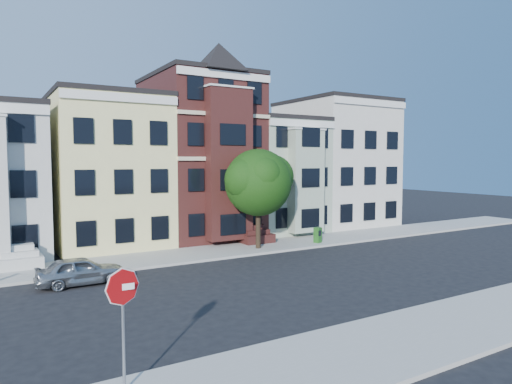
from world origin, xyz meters
TOP-DOWN VIEW (x-y plane):
  - ground at (0.00, 0.00)m, footprint 120.00×120.00m
  - far_sidewalk at (0.00, 8.00)m, footprint 60.00×4.00m
  - near_sidewalk at (0.00, -8.00)m, footprint 60.00×4.00m
  - house_yellow at (-7.00, 14.50)m, footprint 7.00×9.00m
  - house_brown at (0.00, 14.50)m, footprint 7.00×9.00m
  - house_green at (6.50, 14.50)m, footprint 6.00×9.00m
  - house_cream at (13.50, 14.50)m, footprint 8.00×9.00m
  - street_tree at (0.99, 7.34)m, footprint 8.56×8.56m
  - parked_car at (-10.50, 4.57)m, footprint 4.00×1.62m
  - newspaper_box at (5.61, 6.95)m, footprint 0.61×0.58m
  - stop_sign at (-11.42, -6.77)m, footprint 0.97×0.19m

SIDE VIEW (x-z plane):
  - ground at x=0.00m, z-range 0.00..0.00m
  - far_sidewalk at x=0.00m, z-range 0.00..0.15m
  - near_sidewalk at x=0.00m, z-range 0.00..0.15m
  - parked_car at x=-10.50m, z-range 0.00..1.36m
  - newspaper_box at x=5.61m, z-range 0.15..1.21m
  - stop_sign at x=-11.42m, z-range 0.15..3.66m
  - street_tree at x=0.99m, z-range 0.15..8.16m
  - house_green at x=6.50m, z-range 0.00..9.00m
  - house_yellow at x=-7.00m, z-range 0.00..10.00m
  - house_cream at x=13.50m, z-range 0.00..11.00m
  - house_brown at x=0.00m, z-range 0.00..12.00m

